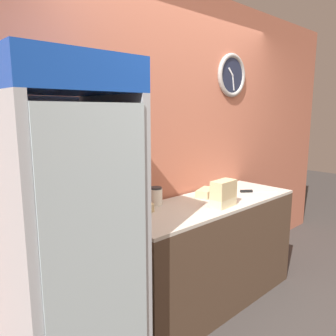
{
  "coord_description": "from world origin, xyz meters",
  "views": [
    {
      "loc": [
        -2.07,
        -0.85,
        1.67
      ],
      "look_at": [
        -0.51,
        0.82,
        1.26
      ],
      "focal_mm": 35.0,
      "sensor_mm": 36.0,
      "label": 1
    }
  ],
  "objects_px": {
    "sandwich_flat_left": "(206,193)",
    "chefs_knife": "(253,191)",
    "beverage_cooler": "(62,221)",
    "sandwich_stack_bottom": "(223,202)",
    "sandwich_stack_middle": "(223,194)",
    "sandwich_flat_right": "(140,208)",
    "condiment_jar": "(156,196)",
    "sandwich_stack_top": "(224,185)"
  },
  "relations": [
    {
      "from": "sandwich_flat_right",
      "to": "condiment_jar",
      "type": "xyz_separation_m",
      "value": [
        0.21,
        0.06,
        0.04
      ]
    },
    {
      "from": "sandwich_stack_top",
      "to": "condiment_jar",
      "type": "distance_m",
      "value": 0.55
    },
    {
      "from": "beverage_cooler",
      "to": "sandwich_flat_right",
      "type": "height_order",
      "value": "beverage_cooler"
    },
    {
      "from": "chefs_knife",
      "to": "condiment_jar",
      "type": "bearing_deg",
      "value": 161.74
    },
    {
      "from": "sandwich_stack_bottom",
      "to": "sandwich_stack_top",
      "type": "distance_m",
      "value": 0.14
    },
    {
      "from": "beverage_cooler",
      "to": "sandwich_stack_bottom",
      "type": "relative_size",
      "value": 8.4
    },
    {
      "from": "beverage_cooler",
      "to": "sandwich_stack_bottom",
      "type": "bearing_deg",
      "value": -7.46
    },
    {
      "from": "sandwich_stack_top",
      "to": "sandwich_flat_right",
      "type": "height_order",
      "value": "sandwich_stack_top"
    },
    {
      "from": "condiment_jar",
      "to": "beverage_cooler",
      "type": "bearing_deg",
      "value": -165.6
    },
    {
      "from": "sandwich_stack_top",
      "to": "sandwich_stack_middle",
      "type": "bearing_deg",
      "value": 180.0
    },
    {
      "from": "sandwich_stack_middle",
      "to": "sandwich_flat_right",
      "type": "xyz_separation_m",
      "value": [
        -0.57,
        0.34,
        -0.07
      ]
    },
    {
      "from": "chefs_knife",
      "to": "condiment_jar",
      "type": "xyz_separation_m",
      "value": [
        -0.93,
        0.31,
        0.06
      ]
    },
    {
      "from": "beverage_cooler",
      "to": "chefs_knife",
      "type": "bearing_deg",
      "value": -2.33
    },
    {
      "from": "sandwich_stack_top",
      "to": "beverage_cooler",
      "type": "bearing_deg",
      "value": 172.54
    },
    {
      "from": "sandwich_flat_left",
      "to": "sandwich_stack_bottom",
      "type": "bearing_deg",
      "value": -115.24
    },
    {
      "from": "beverage_cooler",
      "to": "sandwich_flat_left",
      "type": "relative_size",
      "value": 7.64
    },
    {
      "from": "sandwich_flat_left",
      "to": "chefs_knife",
      "type": "height_order",
      "value": "sandwich_flat_left"
    },
    {
      "from": "sandwich_stack_middle",
      "to": "condiment_jar",
      "type": "bearing_deg",
      "value": 131.84
    },
    {
      "from": "beverage_cooler",
      "to": "sandwich_stack_top",
      "type": "height_order",
      "value": "beverage_cooler"
    },
    {
      "from": "chefs_knife",
      "to": "sandwich_flat_right",
      "type": "bearing_deg",
      "value": 167.66
    },
    {
      "from": "sandwich_stack_top",
      "to": "sandwich_flat_left",
      "type": "xyz_separation_m",
      "value": [
        0.14,
        0.3,
        -0.14
      ]
    },
    {
      "from": "sandwich_stack_bottom",
      "to": "condiment_jar",
      "type": "relative_size",
      "value": 1.57
    },
    {
      "from": "sandwich_stack_middle",
      "to": "sandwich_stack_top",
      "type": "xyz_separation_m",
      "value": [
        0.0,
        0.0,
        0.07
      ]
    },
    {
      "from": "sandwich_stack_middle",
      "to": "sandwich_flat_left",
      "type": "height_order",
      "value": "sandwich_stack_middle"
    },
    {
      "from": "sandwich_stack_middle",
      "to": "sandwich_stack_bottom",
      "type": "bearing_deg",
      "value": 0.0
    },
    {
      "from": "sandwich_flat_right",
      "to": "chefs_knife",
      "type": "bearing_deg",
      "value": -12.34
    },
    {
      "from": "chefs_knife",
      "to": "condiment_jar",
      "type": "distance_m",
      "value": 0.99
    },
    {
      "from": "sandwich_stack_bottom",
      "to": "sandwich_flat_left",
      "type": "relative_size",
      "value": 0.91
    },
    {
      "from": "beverage_cooler",
      "to": "sandwich_stack_bottom",
      "type": "height_order",
      "value": "beverage_cooler"
    },
    {
      "from": "sandwich_stack_bottom",
      "to": "sandwich_stack_middle",
      "type": "bearing_deg",
      "value": 0.0
    },
    {
      "from": "sandwich_stack_bottom",
      "to": "sandwich_stack_middle",
      "type": "height_order",
      "value": "sandwich_stack_middle"
    },
    {
      "from": "condiment_jar",
      "to": "sandwich_flat_right",
      "type": "bearing_deg",
      "value": -164.93
    },
    {
      "from": "sandwich_flat_left",
      "to": "sandwich_stack_middle",
      "type": "bearing_deg",
      "value": -115.24
    },
    {
      "from": "beverage_cooler",
      "to": "sandwich_flat_left",
      "type": "distance_m",
      "value": 1.42
    },
    {
      "from": "chefs_knife",
      "to": "beverage_cooler",
      "type": "bearing_deg",
      "value": 177.67
    },
    {
      "from": "sandwich_stack_bottom",
      "to": "sandwich_stack_top",
      "type": "height_order",
      "value": "sandwich_stack_top"
    },
    {
      "from": "sandwich_flat_right",
      "to": "chefs_knife",
      "type": "distance_m",
      "value": 1.17
    },
    {
      "from": "sandwich_flat_left",
      "to": "beverage_cooler",
      "type": "bearing_deg",
      "value": -174.58
    },
    {
      "from": "sandwich_stack_bottom",
      "to": "chefs_knife",
      "type": "distance_m",
      "value": 0.58
    },
    {
      "from": "sandwich_flat_left",
      "to": "condiment_jar",
      "type": "distance_m",
      "value": 0.51
    },
    {
      "from": "sandwich_flat_left",
      "to": "sandwich_flat_right",
      "type": "distance_m",
      "value": 0.71
    },
    {
      "from": "sandwich_flat_right",
      "to": "chefs_knife",
      "type": "xyz_separation_m",
      "value": [
        1.15,
        -0.25,
        -0.02
      ]
    }
  ]
}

